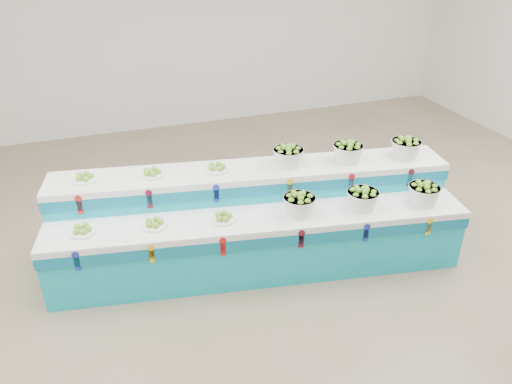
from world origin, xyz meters
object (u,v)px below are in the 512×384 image
display_stand (256,221)px  basket_lower_left (299,204)px  basket_upper_right (406,147)px  plate_upper_mid (152,172)px

display_stand → basket_lower_left: bearing=-33.9°
basket_lower_left → basket_upper_right: 1.52m
display_stand → plate_upper_mid: (-1.02, 0.45, 0.56)m
display_stand → plate_upper_mid: bearing=165.7°
basket_lower_left → basket_upper_right: basket_upper_right is taller
basket_upper_right → display_stand: bearing=179.0°
plate_upper_mid → basket_upper_right: basket_upper_right is taller
basket_lower_left → plate_upper_mid: 1.60m
plate_upper_mid → basket_upper_right: size_ratio=0.77×
basket_lower_left → plate_upper_mid: plate_upper_mid is taller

